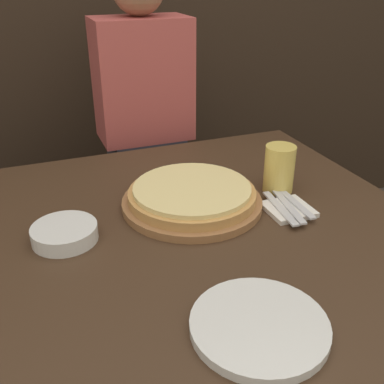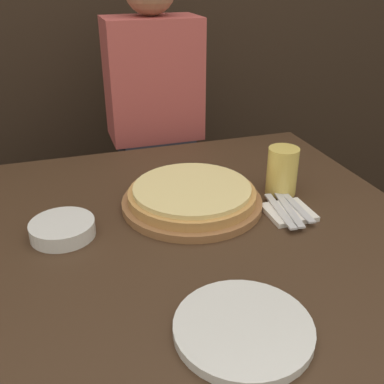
{
  "view_description": "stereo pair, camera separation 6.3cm",
  "coord_description": "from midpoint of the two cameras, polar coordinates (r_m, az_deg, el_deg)",
  "views": [
    {
      "loc": [
        -0.3,
        -0.84,
        1.26
      ],
      "look_at": [
        0.07,
        0.1,
        0.74
      ],
      "focal_mm": 42.0,
      "sensor_mm": 36.0,
      "label": 1
    },
    {
      "loc": [
        -0.24,
        -0.86,
        1.26
      ],
      "look_at": [
        0.07,
        0.1,
        0.74
      ],
      "focal_mm": 42.0,
      "sensor_mm": 36.0,
      "label": 2
    }
  ],
  "objects": [
    {
      "name": "diner_person",
      "position": [
        1.72,
        -3.56,
        5.37
      ],
      "size": [
        0.33,
        0.2,
        1.28
      ],
      "color": "#33333D",
      "rests_on": "ground_plane"
    },
    {
      "name": "side_bowl",
      "position": [
        1.06,
        -14.48,
        -4.59
      ],
      "size": [
        0.15,
        0.15,
        0.04
      ],
      "color": "silver",
      "rests_on": "dining_table"
    },
    {
      "name": "fork",
      "position": [
        1.13,
        12.67,
        -2.36
      ],
      "size": [
        0.04,
        0.18,
        0.0
      ],
      "color": "silver",
      "rests_on": "napkin_stack"
    },
    {
      "name": "pizza_on_board",
      "position": [
        1.14,
        1.59,
        -0.65
      ],
      "size": [
        0.36,
        0.36,
        0.06
      ],
      "color": "#99663D",
      "rests_on": "dining_table"
    },
    {
      "name": "beer_glass",
      "position": [
        1.22,
        12.86,
        2.84
      ],
      "size": [
        0.08,
        0.08,
        0.13
      ],
      "color": "#E5C65B",
      "rests_on": "dining_table"
    },
    {
      "name": "dinner_knife",
      "position": [
        1.14,
        13.76,
        -2.16
      ],
      "size": [
        0.05,
        0.18,
        0.0
      ],
      "color": "silver",
      "rests_on": "napkin_stack"
    },
    {
      "name": "dinner_plate",
      "position": [
        0.8,
        8.89,
        -16.77
      ],
      "size": [
        0.24,
        0.24,
        0.02
      ],
      "color": "silver",
      "rests_on": "dining_table"
    },
    {
      "name": "spoon",
      "position": [
        1.15,
        14.83,
        -1.96
      ],
      "size": [
        0.03,
        0.15,
        0.0
      ],
      "color": "silver",
      "rests_on": "napkin_stack"
    },
    {
      "name": "dining_table",
      "position": [
        1.27,
        -0.29,
        -18.56
      ],
      "size": [
        1.19,
        1.07,
        0.7
      ],
      "color": "#3D2819",
      "rests_on": "ground_plane"
    },
    {
      "name": "napkin_stack",
      "position": [
        1.15,
        13.72,
        -2.53
      ],
      "size": [
        0.11,
        0.11,
        0.01
      ],
      "color": "white",
      "rests_on": "dining_table"
    }
  ]
}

